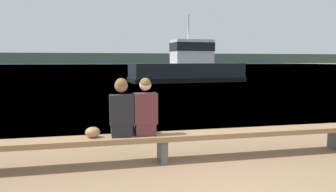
# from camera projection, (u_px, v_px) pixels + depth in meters

# --- Properties ---
(water_surface) EXTENTS (240.00, 240.00, 0.00)m
(water_surface) POSITION_uv_depth(u_px,v_px,m) (97.00, 65.00, 124.42)
(water_surface) COLOR #426B8E
(water_surface) RESTS_ON ground
(far_shoreline) EXTENTS (600.00, 12.00, 6.18)m
(far_shoreline) POSITION_uv_depth(u_px,v_px,m) (95.00, 58.00, 196.82)
(far_shoreline) COLOR #424738
(far_shoreline) RESTS_ON ground
(bench_main) EXTENTS (7.87, 0.48, 0.50)m
(bench_main) POSITION_uv_depth(u_px,v_px,m) (162.00, 139.00, 5.84)
(bench_main) COLOR #8E6B47
(bench_main) RESTS_ON ground
(person_left) EXTENTS (0.40, 0.40, 1.01)m
(person_left) POSITION_uv_depth(u_px,v_px,m) (121.00, 111.00, 5.62)
(person_left) COLOR black
(person_left) RESTS_ON bench_main
(person_right) EXTENTS (0.40, 0.39, 1.01)m
(person_right) POSITION_uv_depth(u_px,v_px,m) (145.00, 110.00, 5.72)
(person_right) COLOR #56282D
(person_right) RESTS_ON bench_main
(shopping_bag) EXTENTS (0.25, 0.20, 0.18)m
(shopping_bag) POSITION_uv_depth(u_px,v_px,m) (93.00, 132.00, 5.57)
(shopping_bag) COLOR #9E754C
(shopping_bag) RESTS_ON bench_main
(tugboat_red) EXTENTS (9.96, 4.24, 5.67)m
(tugboat_red) POSITION_uv_depth(u_px,v_px,m) (188.00, 69.00, 27.97)
(tugboat_red) COLOR black
(tugboat_red) RESTS_ON water_surface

